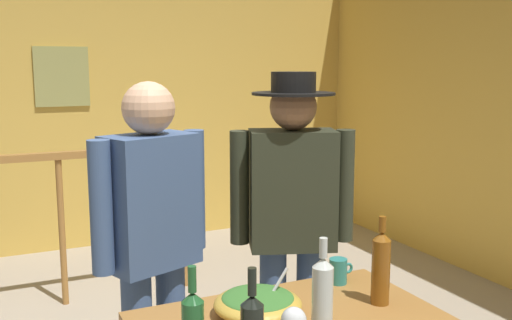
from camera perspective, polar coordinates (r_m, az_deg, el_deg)
name	(u,v)px	position (r m, az deg, el deg)	size (l,w,h in m)	color
back_wall	(51,94)	(5.50, -19.13, 6.05)	(5.95, 0.10, 2.81)	gold
side_wall_right	(486,98)	(4.92, 21.29, 5.60)	(0.10, 4.43, 2.81)	gold
framed_picture	(62,77)	(5.44, -18.22, 7.65)	(0.46, 0.03, 0.52)	#9A9B57
stair_railing	(15,207)	(4.24, -22.18, -4.19)	(3.55, 0.10, 1.13)	#9E6B33
salad_bowl	(258,303)	(2.24, 0.18, -13.60)	(0.33, 0.33, 0.17)	gold
wine_bottle_amber	(381,267)	(2.36, 11.95, -10.03)	(0.07, 0.07, 0.35)	brown
wine_bottle_clear	(322,299)	(2.01, 6.42, -13.21)	(0.07, 0.07, 0.36)	silver
mug_teal	(338,271)	(2.56, 7.96, -10.55)	(0.11, 0.08, 0.11)	teal
person_standing_left	(152,236)	(2.59, -9.98, -7.21)	(0.54, 0.34, 1.60)	#3D5684
person_standing_right	(292,212)	(2.83, 3.50, -5.01)	(0.56, 0.39, 1.63)	#3D5684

